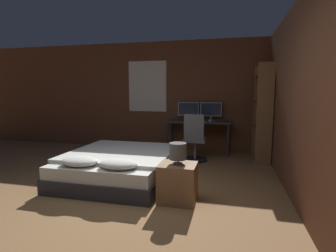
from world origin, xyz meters
TOP-DOWN VIEW (x-y plane):
  - ground_plane at (0.00, 0.00)m, footprint 20.00×20.00m
  - wall_back at (-0.01, 3.80)m, footprint 12.00×0.08m
  - wall_side_right at (2.16, 1.50)m, footprint 0.06×12.00m
  - bed at (-0.49, 1.28)m, footprint 1.70×1.95m
  - nightstand at (0.64, 0.61)m, footprint 0.49×0.43m
  - bedside_lamp at (0.64, 0.61)m, footprint 0.23×0.23m
  - desk at (0.57, 3.44)m, footprint 1.50×0.57m
  - monitor_left at (0.29, 3.63)m, footprint 0.50×0.16m
  - monitor_right at (0.84, 3.63)m, footprint 0.50×0.16m
  - keyboard at (0.57, 3.26)m, footprint 0.38×0.13m
  - computer_mouse at (0.85, 3.26)m, footprint 0.07×0.05m
  - office_chair at (0.58, 2.70)m, footprint 0.52×0.52m
  - bookshelf at (1.95, 3.03)m, footprint 0.31×0.86m

SIDE VIEW (x-z plane):
  - ground_plane at x=0.00m, z-range 0.00..0.00m
  - bed at x=-0.49m, z-range -0.04..0.50m
  - nightstand at x=0.64m, z-range 0.00..0.51m
  - office_chair at x=0.58m, z-range -0.10..0.91m
  - desk at x=0.57m, z-range 0.29..1.06m
  - bedside_lamp at x=0.64m, z-range 0.54..0.83m
  - keyboard at x=0.57m, z-range 0.77..0.79m
  - computer_mouse at x=0.85m, z-range 0.77..0.81m
  - monitor_left at x=0.29m, z-range 0.81..1.24m
  - monitor_right at x=0.84m, z-range 0.81..1.24m
  - bookshelf at x=1.95m, z-range 0.09..2.12m
  - wall_side_right at x=2.16m, z-range 0.00..2.70m
  - wall_back at x=-0.01m, z-range 0.00..2.70m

